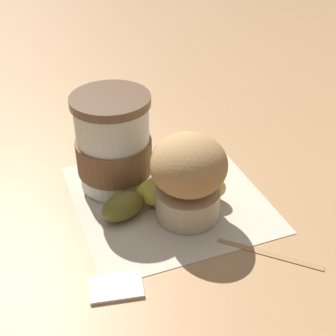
% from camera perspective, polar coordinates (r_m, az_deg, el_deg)
% --- Properties ---
extents(ground_plane, '(3.00, 3.00, 0.00)m').
position_cam_1_polar(ground_plane, '(0.56, 0.00, -3.69)').
color(ground_plane, '#A87C51').
extents(paper_napkin, '(0.24, 0.24, 0.00)m').
position_cam_1_polar(paper_napkin, '(0.56, 0.00, -3.63)').
color(paper_napkin, beige).
rests_on(paper_napkin, ground_plane).
extents(coffee_cup, '(0.09, 0.09, 0.12)m').
position_cam_1_polar(coffee_cup, '(0.55, -6.65, 2.79)').
color(coffee_cup, silver).
rests_on(coffee_cup, paper_napkin).
extents(muffin, '(0.08, 0.08, 0.10)m').
position_cam_1_polar(muffin, '(0.50, 2.48, -0.90)').
color(muffin, beige).
rests_on(muffin, paper_napkin).
extents(banana, '(0.16, 0.06, 0.03)m').
position_cam_1_polar(banana, '(0.53, -0.56, -3.17)').
color(banana, '#D6CC4C').
rests_on(banana, paper_napkin).
extents(sugar_packet, '(0.05, 0.03, 0.01)m').
position_cam_1_polar(sugar_packet, '(0.46, -6.35, -14.11)').
color(sugar_packet, white).
rests_on(sugar_packet, ground_plane).
extents(wooden_stirrer, '(0.09, 0.07, 0.00)m').
position_cam_1_polar(wooden_stirrer, '(0.50, 12.23, -10.18)').
color(wooden_stirrer, '#9E7547').
rests_on(wooden_stirrer, ground_plane).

